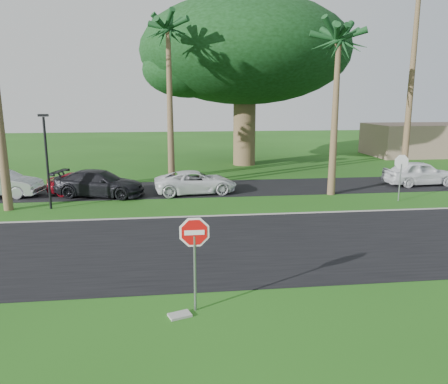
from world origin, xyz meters
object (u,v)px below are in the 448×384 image
stop_sign_near (195,245)px  car_pickup (419,173)px  car_red (84,183)px  car_minivan (196,182)px  stop_sign_far (401,168)px  car_dark (100,184)px  car_silver (0,184)px

stop_sign_near → car_pickup: stop_sign_near is taller
car_red → stop_sign_near: bearing=-152.6°
car_red → car_pickup: car_pickup is taller
stop_sign_near → car_minivan: size_ratio=0.56×
stop_sign_far → car_minivan: 11.16m
car_dark → car_pickup: size_ratio=1.11×
car_silver → car_dark: car_silver is taller
car_pickup → car_red: bearing=87.5°
car_silver → car_pickup: bearing=-79.8°
car_red → car_pickup: bearing=-82.1°
stop_sign_near → car_pickup: bearing=45.0°
stop_sign_far → car_pickup: stop_sign_far is taller
car_silver → stop_sign_near: bearing=-136.2°
car_minivan → car_silver: bearing=80.5°
stop_sign_near → car_minivan: (0.86, 14.18, -1.13)m
car_red → car_silver: bearing=95.7°
stop_sign_near → car_dark: 14.84m
car_minivan → stop_sign_near: bearing=170.0°
car_silver → car_minivan: car_silver is taller
stop_sign_far → car_red: (-16.93, 3.62, -1.10)m
car_dark → car_minivan: car_dark is taller
stop_sign_near → car_dark: size_ratio=0.53×
car_pickup → car_minivan: bearing=89.7°
car_dark → car_minivan: bearing=-74.5°
stop_sign_far → car_silver: 21.82m
car_silver → car_minivan: (10.84, -0.55, -0.09)m
car_silver → car_red: car_silver is taller
stop_sign_near → car_dark: (-4.50, 14.11, -1.05)m
stop_sign_near → car_minivan: bearing=86.5°
car_pickup → car_silver: bearing=87.0°
car_silver → car_red: (4.54, -0.11, -0.07)m
stop_sign_near → stop_sign_far: same height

